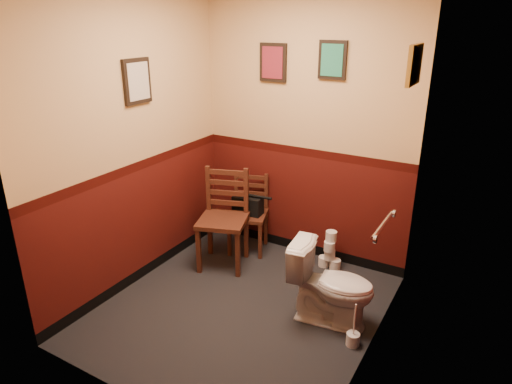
% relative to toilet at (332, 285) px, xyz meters
% --- Properties ---
extents(floor, '(2.20, 2.40, 0.00)m').
position_rel_toilet_xyz_m(floor, '(-0.72, -0.23, -0.34)').
color(floor, black).
rests_on(floor, ground).
extents(wall_back, '(2.20, 0.00, 2.70)m').
position_rel_toilet_xyz_m(wall_back, '(-0.72, 0.97, 1.01)').
color(wall_back, '#430F0C').
rests_on(wall_back, ground).
extents(wall_front, '(2.20, 0.00, 2.70)m').
position_rel_toilet_xyz_m(wall_front, '(-0.72, -1.43, 1.01)').
color(wall_front, '#430F0C').
rests_on(wall_front, ground).
extents(wall_left, '(0.00, 2.40, 2.70)m').
position_rel_toilet_xyz_m(wall_left, '(-1.82, -0.23, 1.01)').
color(wall_left, '#430F0C').
rests_on(wall_left, ground).
extents(wall_right, '(0.00, 2.40, 2.70)m').
position_rel_toilet_xyz_m(wall_right, '(0.38, -0.23, 1.01)').
color(wall_right, '#430F0C').
rests_on(wall_right, ground).
extents(grab_bar, '(0.05, 0.56, 0.06)m').
position_rel_toilet_xyz_m(grab_bar, '(0.35, 0.02, 0.61)').
color(grab_bar, silver).
rests_on(grab_bar, wall_right).
extents(framed_print_back_a, '(0.28, 0.04, 0.36)m').
position_rel_toilet_xyz_m(framed_print_back_a, '(-1.07, 0.95, 1.61)').
color(framed_print_back_a, black).
rests_on(framed_print_back_a, wall_back).
extents(framed_print_back_b, '(0.26, 0.04, 0.34)m').
position_rel_toilet_xyz_m(framed_print_back_b, '(-0.47, 0.95, 1.66)').
color(framed_print_back_b, black).
rests_on(framed_print_back_b, wall_back).
extents(framed_print_left, '(0.04, 0.30, 0.38)m').
position_rel_toilet_xyz_m(framed_print_left, '(-1.80, -0.13, 1.51)').
color(framed_print_left, black).
rests_on(framed_print_left, wall_left).
extents(framed_print_right, '(0.04, 0.34, 0.28)m').
position_rel_toilet_xyz_m(framed_print_right, '(0.36, 0.37, 1.71)').
color(framed_print_right, olive).
rests_on(framed_print_right, wall_right).
extents(toilet, '(0.73, 0.46, 0.68)m').
position_rel_toilet_xyz_m(toilet, '(0.00, 0.00, 0.00)').
color(toilet, white).
rests_on(toilet, floor).
extents(toilet_brush, '(0.10, 0.10, 0.37)m').
position_rel_toilet_xyz_m(toilet_brush, '(0.27, -0.20, -0.28)').
color(toilet_brush, silver).
rests_on(toilet_brush, floor).
extents(chair_left, '(0.58, 0.58, 0.98)m').
position_rel_toilet_xyz_m(chair_left, '(-1.29, 0.36, 0.15)').
color(chair_left, '#522618').
rests_on(chair_left, floor).
extents(chair_right, '(0.48, 0.48, 0.82)m').
position_rel_toilet_xyz_m(chair_right, '(-1.23, 0.75, 0.07)').
color(chair_right, '#522618').
rests_on(chair_right, floor).
extents(handbag, '(0.32, 0.18, 0.22)m').
position_rel_toilet_xyz_m(handbag, '(-1.22, 0.72, 0.19)').
color(handbag, black).
rests_on(handbag, chair_right).
extents(tp_stack, '(0.23, 0.14, 0.40)m').
position_rel_toilet_xyz_m(tp_stack, '(-0.32, 0.80, -0.17)').
color(tp_stack, silver).
rests_on(tp_stack, floor).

